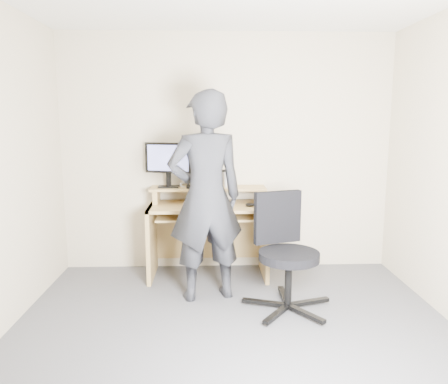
{
  "coord_description": "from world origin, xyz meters",
  "views": [
    {
      "loc": [
        -0.18,
        -2.9,
        1.62
      ],
      "look_at": [
        -0.05,
        1.05,
        0.95
      ],
      "focal_mm": 35.0,
      "sensor_mm": 36.0,
      "label": 1
    }
  ],
  "objects": [
    {
      "name": "smartphone",
      "position": [
        0.07,
        1.6,
        0.92
      ],
      "size": [
        0.08,
        0.13,
        0.01
      ],
      "primitive_type": "cube",
      "rotation": [
        0.0,
        0.0,
        0.07
      ],
      "color": "black",
      "rests_on": "desk"
    },
    {
      "name": "external_drive",
      "position": [
        -0.31,
        1.64,
        1.01
      ],
      "size": [
        0.07,
        0.13,
        0.2
      ],
      "primitive_type": "cube",
      "rotation": [
        0.0,
        0.0,
        0.03
      ],
      "color": "black",
      "rests_on": "desk"
    },
    {
      "name": "monitor",
      "position": [
        -0.61,
        1.59,
        1.19
      ],
      "size": [
        0.48,
        0.16,
        0.46
      ],
      "rotation": [
        0.0,
        0.0,
        -0.26
      ],
      "color": "black",
      "rests_on": "desk"
    },
    {
      "name": "back_wall",
      "position": [
        0.0,
        1.75,
        1.25
      ],
      "size": [
        3.5,
        0.02,
        2.5
      ],
      "primitive_type": "cube",
      "color": "beige",
      "rests_on": "ground"
    },
    {
      "name": "travel_mug",
      "position": [
        -0.01,
        1.61,
        0.99
      ],
      "size": [
        0.09,
        0.09,
        0.16
      ],
      "primitive_type": "cylinder",
      "rotation": [
        0.0,
        0.0,
        0.23
      ],
      "color": "silver",
      "rests_on": "desk"
    },
    {
      "name": "desk",
      "position": [
        -0.2,
        1.53,
        0.55
      ],
      "size": [
        1.2,
        0.6,
        0.91
      ],
      "color": "tan",
      "rests_on": "ground"
    },
    {
      "name": "headphones",
      "position": [
        -0.42,
        1.69,
        0.92
      ],
      "size": [
        0.19,
        0.19,
        0.06
      ],
      "primitive_type": "torus",
      "rotation": [
        0.26,
        0.0,
        0.29
      ],
      "color": "silver",
      "rests_on": "desk"
    },
    {
      "name": "ground",
      "position": [
        0.0,
        0.0,
        0.0
      ],
      "size": [
        3.5,
        3.5,
        0.0
      ],
      "primitive_type": "plane",
      "color": "#59595E",
      "rests_on": "ground"
    },
    {
      "name": "mouse",
      "position": [
        0.22,
        1.35,
        0.77
      ],
      "size": [
        0.11,
        0.09,
        0.04
      ],
      "primitive_type": "ellipsoid",
      "rotation": [
        0.0,
        0.0,
        -0.31
      ],
      "color": "black",
      "rests_on": "desk"
    },
    {
      "name": "keyboard",
      "position": [
        -0.21,
        1.36,
        0.67
      ],
      "size": [
        0.48,
        0.25,
        0.03
      ],
      "primitive_type": "cube",
      "rotation": [
        0.0,
        0.0,
        0.17
      ],
      "color": "black",
      "rests_on": "desk"
    },
    {
      "name": "person",
      "position": [
        -0.22,
        0.89,
        0.93
      ],
      "size": [
        0.77,
        0.61,
        1.86
      ],
      "primitive_type": "imported",
      "rotation": [
        0.0,
        0.0,
        3.41
      ],
      "color": "black",
      "rests_on": "ground"
    },
    {
      "name": "office_chair",
      "position": [
        0.46,
        0.66,
        0.53
      ],
      "size": [
        0.77,
        0.74,
        0.97
      ],
      "rotation": [
        0.0,
        0.0,
        0.31
      ],
      "color": "black",
      "rests_on": "ground"
    },
    {
      "name": "charger",
      "position": [
        -0.39,
        1.5,
        0.93
      ],
      "size": [
        0.05,
        0.05,
        0.03
      ],
      "primitive_type": "cube",
      "rotation": [
        0.0,
        0.0,
        -0.22
      ],
      "color": "black",
      "rests_on": "desk"
    }
  ]
}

